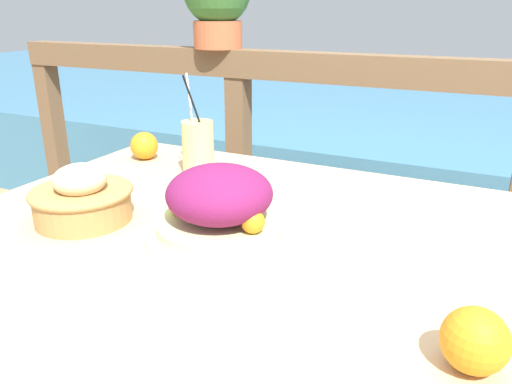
% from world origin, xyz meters
% --- Properties ---
extents(patio_table, '(1.21, 0.93, 0.73)m').
position_xyz_m(patio_table, '(0.00, 0.00, 0.64)').
color(patio_table, tan).
rests_on(patio_table, ground_plane).
extents(railing_fence, '(2.80, 0.08, 0.98)m').
position_xyz_m(railing_fence, '(0.00, 0.79, 0.71)').
color(railing_fence, brown).
rests_on(railing_fence, ground_plane).
extents(sea_backdrop, '(12.00, 4.00, 0.51)m').
position_xyz_m(sea_backdrop, '(0.00, 3.29, 0.26)').
color(sea_backdrop, teal).
rests_on(sea_backdrop, ground_plane).
extents(salad_plate, '(0.27, 0.27, 0.14)m').
position_xyz_m(salad_plate, '(-0.05, -0.03, 0.79)').
color(salad_plate, white).
rests_on(salad_plate, patio_table).
extents(drink_glass, '(0.08, 0.08, 0.24)m').
position_xyz_m(drink_glass, '(-0.29, 0.28, 0.79)').
color(drink_glass, '#DBCC7F').
rests_on(drink_glass, patio_table).
extents(bread_basket, '(0.19, 0.19, 0.11)m').
position_xyz_m(bread_basket, '(-0.33, -0.07, 0.77)').
color(bread_basket, '#AD7F47').
rests_on(bread_basket, patio_table).
extents(knife, '(0.03, 0.18, 0.00)m').
position_xyz_m(knife, '(0.15, -0.07, 0.73)').
color(knife, silver).
rests_on(knife, patio_table).
extents(orange_near_basket, '(0.07, 0.07, 0.07)m').
position_xyz_m(orange_near_basket, '(-0.49, 0.31, 0.76)').
color(orange_near_basket, orange).
rests_on(orange_near_basket, patio_table).
extents(orange_near_glass, '(0.08, 0.08, 0.08)m').
position_xyz_m(orange_near_glass, '(0.37, -0.20, 0.77)').
color(orange_near_glass, orange).
rests_on(orange_near_glass, patio_table).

